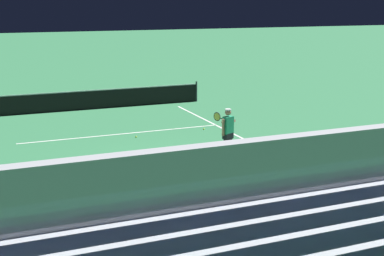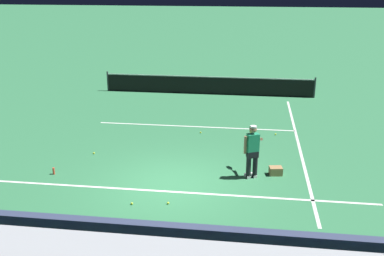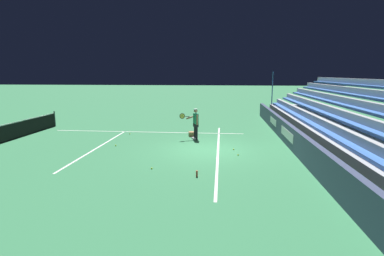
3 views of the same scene
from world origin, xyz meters
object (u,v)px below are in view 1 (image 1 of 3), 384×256
tennis_player (227,133)px  tennis_ball_by_box (55,166)px  tennis_ball_on_baseline (204,129)px  tennis_ball_far_right (136,137)px  tennis_net (93,99)px  ball_box_cardboard (243,150)px  tennis_ball_toward_net (188,185)px  tennis_ball_midcourt (157,191)px  water_bottle (40,184)px

tennis_player → tennis_ball_by_box: tennis_player is taller
tennis_player → tennis_ball_on_baseline: (0.93, 4.09, -0.86)m
tennis_ball_far_right → tennis_ball_by_box: same height
tennis_player → tennis_ball_far_right: bearing=117.7°
tennis_player → tennis_net: size_ratio=0.15×
tennis_ball_on_baseline → tennis_net: (-3.29, 6.04, 0.46)m
tennis_ball_on_baseline → ball_box_cardboard: bearing=-92.4°
tennis_ball_on_baseline → tennis_net: 6.90m
tennis_ball_toward_net → tennis_ball_far_right: size_ratio=1.00×
tennis_net → tennis_ball_midcourt: bearing=-94.2°
ball_box_cardboard → tennis_ball_by_box: size_ratio=6.06×
tennis_ball_far_right → tennis_net: tennis_net is taller
tennis_player → tennis_ball_on_baseline: size_ratio=25.98×
tennis_ball_toward_net → tennis_net: tennis_net is taller
tennis_ball_toward_net → water_bottle: size_ratio=0.30×
ball_box_cardboard → tennis_ball_midcourt: bearing=-147.9°
ball_box_cardboard → tennis_ball_far_right: size_ratio=6.06×
tennis_ball_toward_net → tennis_ball_on_baseline: bearing=62.5°
tennis_ball_far_right → tennis_ball_by_box: 4.43m
tennis_ball_on_baseline → tennis_ball_far_right: 2.98m
tennis_player → water_bottle: size_ratio=7.80×
tennis_player → water_bottle: (-6.25, -0.60, -0.78)m
ball_box_cardboard → water_bottle: (-7.02, -0.91, -0.02)m
tennis_net → tennis_ball_on_baseline: bearing=-61.4°
water_bottle → tennis_net: size_ratio=0.02×
tennis_ball_toward_net → tennis_net: (-0.10, 12.20, 0.46)m
tennis_ball_midcourt → tennis_ball_by_box: (-2.30, 3.43, 0.00)m
tennis_ball_on_baseline → tennis_ball_midcourt: (-4.19, -6.31, 0.00)m
tennis_ball_toward_net → tennis_ball_far_right: (0.22, 5.97, 0.00)m
ball_box_cardboard → tennis_ball_toward_net: (-3.04, -2.37, -0.10)m
tennis_player → tennis_ball_toward_net: bearing=-137.7°
ball_box_cardboard → tennis_net: size_ratio=0.04×
ball_box_cardboard → tennis_ball_on_baseline: (0.16, 3.78, -0.10)m
tennis_ball_on_baseline → tennis_ball_by_box: same height
tennis_player → tennis_ball_by_box: size_ratio=25.98×
tennis_ball_toward_net → tennis_ball_midcourt: bearing=-170.7°
tennis_ball_on_baseline → tennis_ball_midcourt: bearing=-123.6°
tennis_ball_by_box → tennis_ball_toward_net: bearing=-44.8°
tennis_ball_by_box → tennis_net: size_ratio=0.01×
tennis_ball_on_baseline → tennis_ball_far_right: same height
tennis_player → tennis_ball_midcourt: size_ratio=25.98×
tennis_ball_far_right → water_bottle: 6.16m
tennis_ball_toward_net → tennis_ball_on_baseline: 6.93m
tennis_ball_toward_net → water_bottle: 4.24m
tennis_ball_by_box → water_bottle: (-0.69, -1.81, 0.08)m
ball_box_cardboard → tennis_ball_by_box: ball_box_cardboard is taller
tennis_player → tennis_ball_far_right: tennis_player is taller
tennis_ball_on_baseline → water_bottle: size_ratio=0.30×
tennis_ball_by_box → tennis_player: bearing=-12.2°
ball_box_cardboard → water_bottle: size_ratio=1.82×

